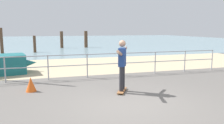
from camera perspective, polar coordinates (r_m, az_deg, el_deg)
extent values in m
cube|color=#605B56|center=(5.54, 8.38, -13.78)|extent=(24.00, 10.00, 0.04)
cube|color=tan|center=(12.99, -6.69, -0.80)|extent=(24.00, 6.00, 0.04)
cube|color=#75939E|center=(40.74, -13.62, 5.35)|extent=(72.00, 50.00, 0.04)
cylinder|color=#9EA0A5|center=(9.49, -25.78, -1.85)|extent=(0.05, 0.05, 1.05)
cylinder|color=#9EA0A5|center=(9.36, -16.07, -1.46)|extent=(0.05, 0.05, 1.05)
cylinder|color=#9EA0A5|center=(9.51, -6.38, -1.02)|extent=(0.05, 0.05, 1.05)
cylinder|color=#9EA0A5|center=(9.92, 2.77, -0.59)|extent=(0.05, 0.05, 1.05)
cylinder|color=#9EA0A5|center=(10.55, 11.00, -0.18)|extent=(0.05, 0.05, 1.05)
cylinder|color=#9EA0A5|center=(11.38, 18.16, 0.18)|extent=(0.05, 0.05, 1.05)
cylinder|color=#9EA0A5|center=(12.36, 24.27, 0.48)|extent=(0.05, 0.05, 1.05)
cylinder|color=#9EA0A5|center=(9.33, -11.27, 1.75)|extent=(14.42, 0.04, 0.04)
cylinder|color=#9EA0A5|center=(9.39, -11.19, -0.93)|extent=(14.42, 0.04, 0.04)
cone|color=#19666B|center=(11.51, -21.44, -0.28)|extent=(1.22, 0.96, 0.77)
cube|color=brown|center=(7.43, 2.57, -7.27)|extent=(0.57, 0.79, 0.02)
cylinder|color=orange|center=(7.17, 2.80, -8.23)|extent=(0.06, 0.07, 0.06)
cylinder|color=orange|center=(7.19, 1.53, -8.15)|extent=(0.06, 0.07, 0.06)
cylinder|color=orange|center=(7.70, 3.54, -7.05)|extent=(0.06, 0.07, 0.06)
cylinder|color=orange|center=(7.72, 2.36, -6.99)|extent=(0.06, 0.07, 0.06)
cylinder|color=#26262B|center=(7.22, 2.42, -4.38)|extent=(0.14, 0.14, 0.80)
cylinder|color=#26262B|center=(7.45, 2.76, -3.98)|extent=(0.14, 0.14, 0.80)
cube|color=navy|center=(7.21, 2.63, 1.26)|extent=(0.35, 0.41, 0.60)
sphere|color=#9E755B|center=(7.17, 2.66, 4.75)|extent=(0.22, 0.22, 0.22)
cylinder|color=#9E755B|center=(6.75, 1.96, 2.30)|extent=(0.35, 0.53, 0.23)
cylinder|color=#9E755B|center=(7.62, 3.24, 3.01)|extent=(0.35, 0.53, 0.23)
cylinder|color=#513826|center=(21.01, -26.50, 4.90)|extent=(0.26, 0.26, 2.18)
cylinder|color=#513826|center=(20.80, -19.23, 4.34)|extent=(0.24, 0.24, 1.49)
cylinder|color=#513826|center=(24.98, -12.79, 5.61)|extent=(0.34, 0.34, 1.82)
cylinder|color=#513826|center=(25.08, -6.71, 5.81)|extent=(0.37, 0.37, 1.85)
cone|color=#E55919|center=(7.91, -20.09, -5.49)|extent=(0.36, 0.36, 0.50)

